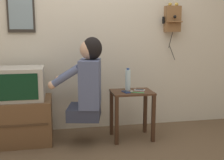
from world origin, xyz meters
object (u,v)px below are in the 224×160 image
(person, at_px, (88,81))
(wall_phone_antique, at_px, (172,19))
(television, at_px, (18,84))
(water_bottle, at_px, (128,80))
(toothbrush, at_px, (136,92))
(framed_picture, at_px, (21,9))
(cell_phone_spare, at_px, (140,90))
(cell_phone_held, at_px, (126,92))

(person, bearing_deg, wall_phone_antique, -56.51)
(television, distance_m, water_bottle, 1.28)
(person, height_order, toothbrush, person)
(person, bearing_deg, framed_picture, 67.48)
(wall_phone_antique, bearing_deg, framed_picture, 178.68)
(framed_picture, distance_m, cell_phone_spare, 1.72)
(person, xyz_separation_m, wall_phone_antique, (1.17, 0.46, 0.71))
(person, distance_m, cell_phone_held, 0.47)
(framed_picture, xyz_separation_m, cell_phone_spare, (1.36, -0.44, -0.95))
(television, xyz_separation_m, framed_picture, (0.04, 0.32, 0.85))
(water_bottle, bearing_deg, toothbrush, -72.45)
(television, height_order, framed_picture, framed_picture)
(wall_phone_antique, relative_size, cell_phone_held, 5.59)
(television, xyz_separation_m, cell_phone_spare, (1.40, -0.12, -0.11))
(toothbrush, bearing_deg, cell_phone_held, 93.52)
(person, distance_m, framed_picture, 1.21)
(water_bottle, bearing_deg, television, 177.66)
(framed_picture, xyz_separation_m, toothbrush, (1.29, -0.55, -0.95))
(person, distance_m, television, 0.80)
(wall_phone_antique, distance_m, cell_phone_spare, 1.09)
(television, distance_m, wall_phone_antique, 2.11)
(wall_phone_antique, xyz_separation_m, cell_phone_held, (-0.73, -0.46, -0.85))
(water_bottle, bearing_deg, wall_phone_antique, 26.06)
(television, relative_size, water_bottle, 2.19)
(cell_phone_spare, bearing_deg, person, 124.70)
(person, distance_m, cell_phone_spare, 0.64)
(framed_picture, xyz_separation_m, cell_phone_held, (1.18, -0.50, -0.95))
(wall_phone_antique, distance_m, toothbrush, 1.17)
(cell_phone_spare, height_order, water_bottle, water_bottle)
(cell_phone_held, xyz_separation_m, toothbrush, (0.11, -0.05, 0.00))
(cell_phone_spare, distance_m, toothbrush, 0.13)
(wall_phone_antique, relative_size, toothbrush, 5.15)
(person, xyz_separation_m, toothbrush, (0.55, -0.04, -0.14))
(person, distance_m, toothbrush, 0.57)
(water_bottle, bearing_deg, cell_phone_held, -113.05)
(person, height_order, cell_phone_held, person)
(water_bottle, bearing_deg, person, -165.08)
(cell_phone_held, relative_size, water_bottle, 0.50)
(wall_phone_antique, bearing_deg, cell_phone_held, -147.92)
(cell_phone_spare, bearing_deg, toothbrush, 175.78)
(cell_phone_spare, bearing_deg, water_bottle, 91.92)
(framed_picture, distance_m, cell_phone_held, 1.60)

